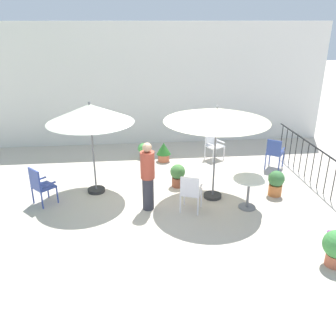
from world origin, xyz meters
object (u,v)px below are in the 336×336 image
Objects in this scene: cafe_table_0 at (249,188)px; potted_plant_5 at (178,174)px; patio_chair_3 at (275,152)px; potted_plant_0 at (164,151)px; patio_chair_0 at (213,143)px; potted_plant_1 at (143,150)px; potted_plant_3 at (276,182)px; patio_umbrella_1 at (90,114)px; patio_chair_2 at (40,184)px; patio_umbrella_0 at (217,115)px; standing_person at (148,176)px; patio_chair_1 at (191,191)px.

cafe_table_0 is 1.99m from potted_plant_5.
patio_chair_3 is 1.55× the size of potted_plant_0.
patio_chair_0 is 1.90m from patio_chair_3.
potted_plant_3 is (3.16, -2.99, 0.08)m from potted_plant_1.
cafe_table_0 is 3.27m from patio_chair_0.
potted_plant_1 is (-2.27, 3.55, -0.25)m from cafe_table_0.
potted_plant_3 is (4.47, -0.67, -1.67)m from patio_umbrella_1.
patio_chair_2 is (-4.80, 0.68, 0.01)m from cafe_table_0.
patio_umbrella_1 is at bearing 171.46° from potted_plant_3.
patio_chair_2 is 1.92× the size of potted_plant_1.
patio_umbrella_0 is 3.10m from patio_chair_3.
patio_chair_0 is at bearing 91.64° from cafe_table_0.
standing_person reaches higher than patio_chair_0.
patio_umbrella_1 is 2.70m from potted_plant_5.
patio_chair_2 is 0.58× the size of standing_person.
patio_chair_2 is (-3.44, 0.71, 0.01)m from patio_chair_1.
potted_plant_5 is at bearing -125.39° from patio_chair_0.
potted_plant_1 is (1.30, 2.32, -1.76)m from patio_umbrella_1.
cafe_table_0 reaches higher than potted_plant_1.
patio_chair_0 is 2.21m from potted_plant_1.
patio_umbrella_0 reaches higher than patio_chair_3.
standing_person is at bearing -39.07° from patio_umbrella_1.
patio_chair_2 reaches higher than potted_plant_5.
potted_plant_5 is 1.49m from standing_person.
patio_chair_1 is 1.39m from potted_plant_5.
patio_umbrella_0 is 3.29× the size of cafe_table_0.
cafe_table_0 is 4.22m from potted_plant_1.
patio_chair_3 is 4.00m from potted_plant_1.
patio_chair_3 is at bearing 36.49° from patio_umbrella_0.
patio_umbrella_0 is 2.08m from standing_person.
cafe_table_0 is at bearing -147.65° from potted_plant_3.
potted_plant_3 is 2.48m from potted_plant_5.
potted_plant_5 is (0.81, -2.21, 0.07)m from potted_plant_1.
standing_person is at bearing 166.26° from patio_chair_1.
potted_plant_0 is at bearing -31.32° from potted_plant_1.
patio_chair_0 is at bearing 54.30° from standing_person.
patio_chair_2 is at bearing -141.43° from potted_plant_0.
potted_plant_1 is (-3.76, 1.34, -0.27)m from patio_chair_3.
patio_umbrella_1 is 5.36m from patio_chair_3.
patio_umbrella_1 is 2.68× the size of patio_chair_0.
standing_person reaches higher than potted_plant_5.
patio_umbrella_1 is 3.57× the size of potted_plant_3.
potted_plant_3 is at bearing -1.12° from patio_chair_2.
patio_chair_3 is 1.51× the size of potted_plant_5.
patio_chair_0 is (0.59, 2.66, -1.57)m from patio_umbrella_0.
patio_chair_0 is 2.38m from potted_plant_5.
patio_chair_1 is (2.22, -1.27, -1.50)m from patio_umbrella_1.
patio_chair_1 is (-1.26, -3.30, 0.02)m from patio_chair_0.
patio_chair_0 is 1.78× the size of potted_plant_1.
cafe_table_0 is 2.67m from patio_chair_3.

